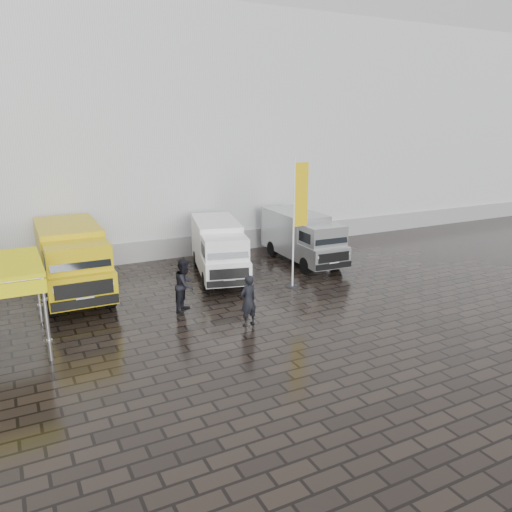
{
  "coord_description": "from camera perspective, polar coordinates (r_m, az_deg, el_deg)",
  "views": [
    {
      "loc": [
        -10.01,
        -15.19,
        6.55
      ],
      "look_at": [
        -1.12,
        2.2,
        1.27
      ],
      "focal_mm": 35.0,
      "sensor_mm": 36.0,
      "label": 1
    }
  ],
  "objects": [
    {
      "name": "ground",
      "position": [
        19.34,
        5.95,
        -4.75
      ],
      "size": [
        120.0,
        120.0,
        0.0
      ],
      "primitive_type": "plane",
      "color": "black",
      "rests_on": "ground"
    },
    {
      "name": "person_tent",
      "position": [
        17.86,
        -8.13,
        -3.28
      ],
      "size": [
        1.15,
        1.17,
        1.91
      ],
      "primitive_type": "imported",
      "rotation": [
        0.0,
        0.0,
        0.86
      ],
      "color": "black",
      "rests_on": "ground"
    },
    {
      "name": "van_silver",
      "position": [
        23.8,
        5.35,
        2.01
      ],
      "size": [
        2.05,
        5.47,
        2.34
      ],
      "primitive_type": null,
      "rotation": [
        0.0,
        0.0,
        -0.05
      ],
      "color": "#A5A8AA",
      "rests_on": "ground"
    },
    {
      "name": "van_white",
      "position": [
        21.6,
        -4.29,
        0.68
      ],
      "size": [
        3.1,
        5.7,
        2.35
      ],
      "primitive_type": null,
      "rotation": [
        0.0,
        0.0,
        -0.25
      ],
      "color": "white",
      "rests_on": "ground"
    },
    {
      "name": "person_front",
      "position": [
        16.43,
        -0.89,
        -5.09
      ],
      "size": [
        0.71,
        0.54,
        1.73
      ],
      "primitive_type": "imported",
      "rotation": [
        0.0,
        0.0,
        3.36
      ],
      "color": "black",
      "rests_on": "ground"
    },
    {
      "name": "van_yellow",
      "position": [
        20.34,
        -20.22,
        -0.65
      ],
      "size": [
        2.31,
        5.84,
        2.69
      ],
      "primitive_type": null,
      "rotation": [
        0.0,
        0.0,
        -0.01
      ],
      "color": "gold",
      "rests_on": "ground"
    },
    {
      "name": "hall_plinth",
      "position": [
        26.77,
        0.35,
        2.07
      ],
      "size": [
        44.0,
        0.15,
        1.0
      ],
      "primitive_type": "cube",
      "color": "gray",
      "rests_on": "ground"
    },
    {
      "name": "exhibition_hall",
      "position": [
        33.43,
        -6.2,
        14.11
      ],
      "size": [
        44.0,
        16.0,
        12.0
      ],
      "primitive_type": "cube",
      "color": "silver",
      "rests_on": "ground"
    },
    {
      "name": "wheelie_bin",
      "position": [
        27.61,
        5.35,
        2.48
      ],
      "size": [
        0.7,
        0.7,
        1.07
      ],
      "primitive_type": "cube",
      "rotation": [
        0.0,
        0.0,
        0.09
      ],
      "color": "black",
      "rests_on": "ground"
    },
    {
      "name": "flagpole",
      "position": [
        19.86,
        4.79,
        4.6
      ],
      "size": [
        0.88,
        0.5,
        5.23
      ],
      "color": "black",
      "rests_on": "ground"
    }
  ]
}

